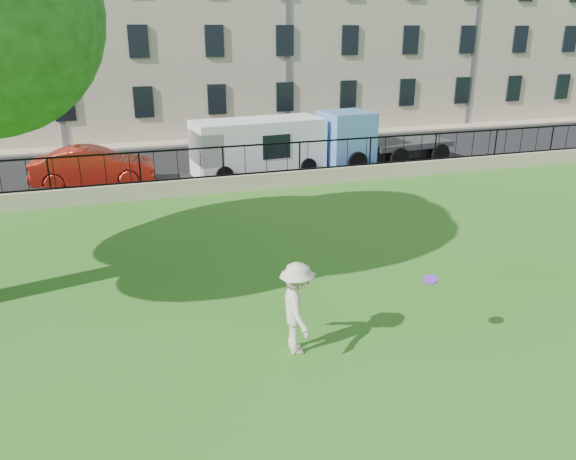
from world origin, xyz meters
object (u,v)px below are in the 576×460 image
object	(u,v)px
man	(297,308)
frisbee	(430,279)
white_van	(258,147)
red_sedan	(94,167)
blue_truck	(383,137)

from	to	relation	value
man	frisbee	bearing A→B (deg)	-101.46
white_van	man	bearing A→B (deg)	-108.00
man	white_van	bearing A→B (deg)	-7.33
frisbee	white_van	xyz separation A→B (m)	(0.70, 14.44, -0.31)
frisbee	man	bearing A→B (deg)	163.44
frisbee	red_sedan	world-z (taller)	red_sedan
red_sedan	blue_truck	bearing A→B (deg)	-84.28
man	white_van	distance (m)	14.08
man	white_van	size ratio (longest dim) A/B	0.33
blue_truck	white_van	bearing A→B (deg)	174.40
blue_truck	frisbee	bearing A→B (deg)	-119.93
red_sedan	white_van	size ratio (longest dim) A/B	0.85
man	blue_truck	xyz separation A→B (m)	(8.86, 13.74, 0.33)
man	red_sedan	distance (m)	14.20
red_sedan	blue_truck	world-z (taller)	blue_truck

